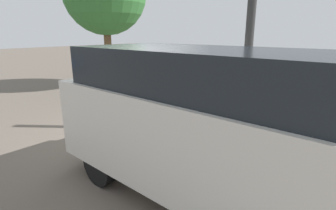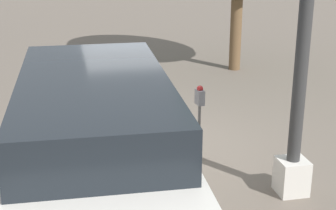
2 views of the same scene
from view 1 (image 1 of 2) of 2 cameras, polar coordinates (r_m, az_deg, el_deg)
The scene contains 4 objects.
ground_plane at distance 6.68m, azimuth -6.52°, elevation -5.54°, with size 80.00×80.00×0.00m, color #60564C.
parking_meter_near at distance 6.50m, azimuth 0.56°, elevation 3.16°, with size 0.21×0.14×1.35m.
lamp_post at distance 6.53m, azimuth 17.11°, elevation 11.70°, with size 0.44×0.44×5.45m.
parked_van at distance 3.75m, azimuth 8.16°, elevation -3.46°, with size 4.70×2.07×2.19m.
Camera 1 is at (4.48, -4.33, 2.39)m, focal length 28.00 mm.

